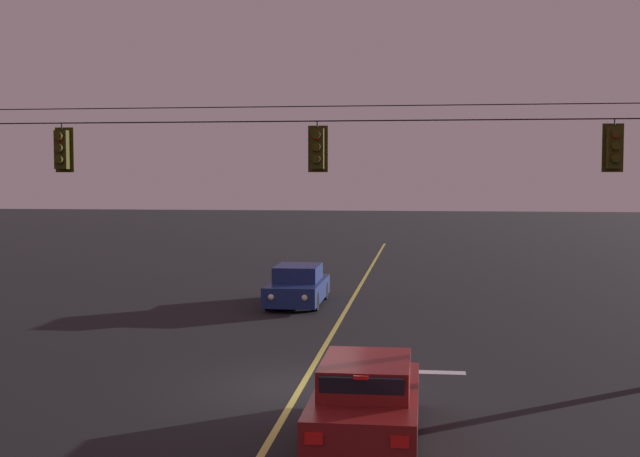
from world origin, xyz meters
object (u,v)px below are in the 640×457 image
at_px(traffic_light_left_inner, 317,149).
at_px(car_waiting_near_lane, 366,400).
at_px(traffic_light_centre, 614,147).
at_px(car_oncoming_lead, 298,286).
at_px(traffic_light_leftmost, 62,150).

xyz_separation_m(traffic_light_left_inner, car_waiting_near_lane, (1.58, -5.57, -4.56)).
distance_m(traffic_light_centre, car_oncoming_lead, 13.49).
relative_size(traffic_light_centre, car_waiting_near_lane, 0.28).
bearing_deg(car_waiting_near_lane, traffic_light_leftmost, 145.12).
height_order(traffic_light_left_inner, traffic_light_centre, same).
distance_m(car_waiting_near_lane, car_oncoming_lead, 15.16).
bearing_deg(traffic_light_left_inner, traffic_light_centre, 0.00).
bearing_deg(traffic_light_centre, traffic_light_left_inner, 180.00).
height_order(traffic_light_centre, car_oncoming_lead, traffic_light_centre).
bearing_deg(traffic_light_leftmost, traffic_light_left_inner, 0.00).
height_order(traffic_light_leftmost, car_waiting_near_lane, traffic_light_leftmost).
relative_size(traffic_light_leftmost, traffic_light_left_inner, 1.00).
relative_size(traffic_light_left_inner, traffic_light_centre, 1.00).
distance_m(traffic_light_left_inner, car_oncoming_lead, 10.44).
bearing_deg(car_oncoming_lead, traffic_light_leftmost, -116.26).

